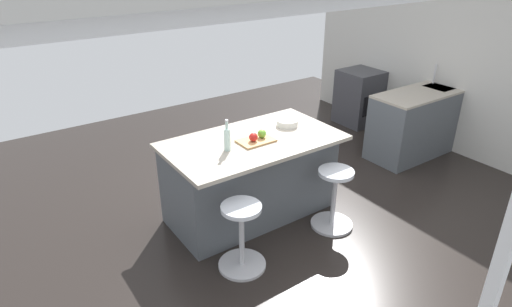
% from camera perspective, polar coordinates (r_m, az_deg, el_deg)
% --- Properties ---
extents(ground_plane, '(7.74, 7.74, 0.00)m').
position_cam_1_polar(ground_plane, '(4.94, 3.65, -7.30)').
color(ground_plane, black).
extents(interior_partition_left, '(0.15, 5.20, 2.86)m').
position_cam_1_polar(interior_partition_left, '(6.56, 25.45, 12.31)').
color(interior_partition_left, beige).
rests_on(interior_partition_left, ground_plane).
extents(sink_cabinet, '(1.84, 0.60, 1.18)m').
position_cam_1_polar(sink_cabinet, '(6.60, 21.43, 4.19)').
color(sink_cabinet, '#4C5156').
rests_on(sink_cabinet, ground_plane).
extents(oven_range, '(0.60, 0.61, 0.87)m').
position_cam_1_polar(oven_range, '(7.32, 13.34, 7.18)').
color(oven_range, '#38383D').
rests_on(oven_range, ground_plane).
extents(kitchen_island, '(1.80, 1.02, 0.90)m').
position_cam_1_polar(kitchen_island, '(4.64, -0.69, -3.02)').
color(kitchen_island, '#4C5156').
rests_on(kitchen_island, ground_plane).
extents(stool_by_window, '(0.44, 0.44, 0.65)m').
position_cam_1_polar(stool_by_window, '(4.58, 10.12, -6.05)').
color(stool_by_window, '#B7B7BC').
rests_on(stool_by_window, ground_plane).
extents(stool_middle, '(0.44, 0.44, 0.65)m').
position_cam_1_polar(stool_middle, '(3.98, -1.88, -11.07)').
color(stool_middle, '#B7B7BC').
rests_on(stool_middle, ground_plane).
extents(cutting_board, '(0.36, 0.24, 0.02)m').
position_cam_1_polar(cutting_board, '(4.35, -0.00, 1.67)').
color(cutting_board, tan).
rests_on(cutting_board, kitchen_island).
extents(apple_green, '(0.09, 0.09, 0.09)m').
position_cam_1_polar(apple_green, '(4.39, 0.77, 2.61)').
color(apple_green, '#609E2D').
rests_on(apple_green, cutting_board).
extents(apple_red, '(0.09, 0.09, 0.09)m').
position_cam_1_polar(apple_red, '(4.30, -0.35, 2.15)').
color(apple_red, red).
rests_on(apple_red, cutting_board).
extents(water_bottle, '(0.06, 0.06, 0.31)m').
position_cam_1_polar(water_bottle, '(4.14, -3.79, 1.97)').
color(water_bottle, silver).
rests_on(water_bottle, kitchen_island).
extents(fruit_bowl, '(0.23, 0.23, 0.07)m').
position_cam_1_polar(fruit_bowl, '(4.75, 4.11, 4.09)').
color(fruit_bowl, silver).
rests_on(fruit_bowl, kitchen_island).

